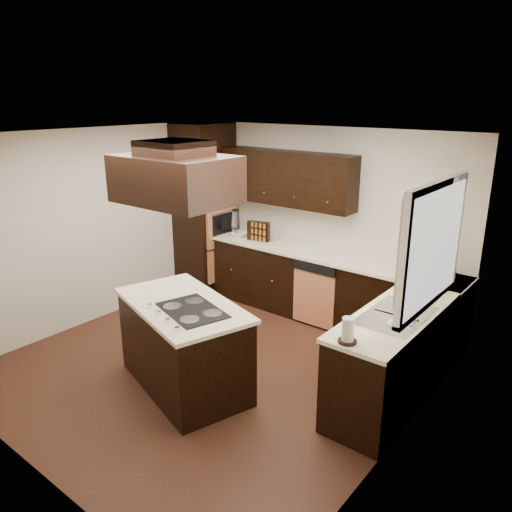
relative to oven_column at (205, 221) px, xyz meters
name	(u,v)px	position (x,y,z in m)	size (l,w,h in m)	color
floor	(216,366)	(1.78, -1.71, -1.07)	(4.20, 4.20, 0.02)	#572F1D
ceiling	(209,135)	(1.78, -1.71, 1.45)	(4.20, 4.20, 0.02)	silver
wall_back	(320,221)	(1.78, 0.40, 0.19)	(4.20, 0.02, 2.50)	beige
wall_front	(13,330)	(1.78, -3.81, 0.19)	(4.20, 0.02, 2.50)	beige
wall_left	(94,227)	(-0.33, -1.71, 0.19)	(0.02, 4.20, 2.50)	beige
wall_right	(407,311)	(3.88, -1.71, 0.19)	(0.02, 4.20, 2.50)	beige
oven_column	(205,221)	(0.00, 0.00, 0.00)	(0.65, 0.75, 2.12)	black
wall_oven_face	(222,220)	(0.35, 0.00, 0.06)	(0.05, 0.62, 0.78)	#DE8652
base_cabinets_back	(307,284)	(1.81, 0.09, -0.62)	(2.93, 0.60, 0.88)	black
base_cabinets_right	(406,348)	(3.58, -0.80, -0.62)	(0.60, 2.40, 0.88)	black
countertop_back	(308,252)	(1.81, 0.08, -0.16)	(2.93, 0.63, 0.04)	white
countertop_right	(409,306)	(3.56, -0.80, -0.16)	(0.63, 2.40, 0.04)	white
upper_cabinets	(287,178)	(1.34, 0.23, 0.75)	(2.00, 0.34, 0.72)	black
dishwasher_front	(314,298)	(2.10, -0.20, -0.66)	(0.60, 0.05, 0.72)	#DE8652
window_frame	(433,246)	(3.85, -1.16, 0.59)	(0.06, 1.32, 1.12)	white
window_pane	(436,247)	(3.87, -1.16, 0.59)	(0.00, 1.20, 1.00)	white
curtain_left	(407,250)	(3.79, -1.57, 0.64)	(0.02, 0.34, 0.90)	beige
curtain_right	(443,229)	(3.79, -0.74, 0.64)	(0.02, 0.34, 0.90)	beige
sink_rim	(396,315)	(3.58, -1.16, -0.14)	(0.52, 0.84, 0.01)	silver
island	(184,347)	(1.80, -2.19, -0.62)	(1.47, 0.80, 0.88)	black
island_top	(182,305)	(1.80, -2.19, -0.16)	(1.52, 0.85, 0.04)	white
cooktop	(192,310)	(2.01, -2.25, -0.13)	(0.69, 0.46, 0.01)	black
range_hood	(176,179)	(1.88, -2.25, 1.10)	(1.05, 0.72, 0.42)	black
hood_duct	(174,148)	(1.88, -2.25, 1.38)	(0.55, 0.50, 0.13)	black
blender_base	(236,232)	(0.57, 0.05, -0.09)	(0.15, 0.15, 0.10)	silver
blender_pitcher	(236,220)	(0.57, 0.05, 0.09)	(0.13, 0.13, 0.26)	silver
spice_rack	(259,231)	(1.01, 0.03, 0.00)	(0.33, 0.08, 0.27)	black
mixing_bowl	(240,234)	(0.65, 0.05, -0.11)	(0.24, 0.24, 0.06)	white
soap_bottle	(415,289)	(3.55, -0.66, -0.04)	(0.09, 0.10, 0.21)	white
paper_towel	(348,331)	(3.48, -1.90, -0.03)	(0.10, 0.10, 0.22)	white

